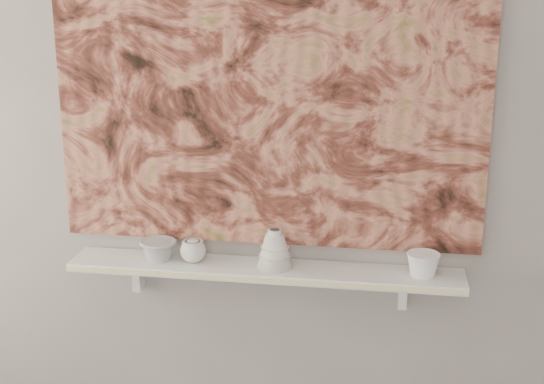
% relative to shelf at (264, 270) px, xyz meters
% --- Properties ---
extents(wall_back, '(3.60, 0.00, 3.60)m').
position_rel_shelf_xyz_m(wall_back, '(0.00, 0.09, 0.44)').
color(wall_back, gray).
rests_on(wall_back, floor).
extents(shelf, '(1.40, 0.18, 0.03)m').
position_rel_shelf_xyz_m(shelf, '(0.00, 0.00, 0.00)').
color(shelf, silver).
rests_on(shelf, wall_back).
extents(shelf_stripe, '(1.40, 0.01, 0.02)m').
position_rel_shelf_xyz_m(shelf_stripe, '(0.00, -0.09, 0.00)').
color(shelf_stripe, beige).
rests_on(shelf_stripe, shelf).
extents(bracket_left, '(0.03, 0.06, 0.12)m').
position_rel_shelf_xyz_m(bracket_left, '(-0.49, 0.06, -0.07)').
color(bracket_left, silver).
rests_on(bracket_left, wall_back).
extents(bracket_right, '(0.03, 0.06, 0.12)m').
position_rel_shelf_xyz_m(bracket_right, '(0.49, 0.06, -0.07)').
color(bracket_right, silver).
rests_on(bracket_right, wall_back).
extents(painting, '(1.50, 0.02, 1.10)m').
position_rel_shelf_xyz_m(painting, '(0.00, 0.08, 0.62)').
color(painting, brown).
rests_on(painting, wall_back).
extents(house_motif, '(0.09, 0.00, 0.08)m').
position_rel_shelf_xyz_m(house_motif, '(0.45, 0.07, 0.32)').
color(house_motif, black).
rests_on(house_motif, painting).
extents(bowl_grey, '(0.15, 0.15, 0.08)m').
position_rel_shelf_xyz_m(bowl_grey, '(-0.38, 0.00, 0.05)').
color(bowl_grey, '#9B9B98').
rests_on(bowl_grey, shelf).
extents(cup_cream, '(0.12, 0.12, 0.08)m').
position_rel_shelf_xyz_m(cup_cream, '(-0.26, 0.00, 0.06)').
color(cup_cream, beige).
rests_on(cup_cream, shelf).
extents(bell_vessel, '(0.16, 0.16, 0.14)m').
position_rel_shelf_xyz_m(bell_vessel, '(0.04, 0.00, 0.08)').
color(bell_vessel, beige).
rests_on(bell_vessel, shelf).
extents(bowl_white, '(0.15, 0.15, 0.08)m').
position_rel_shelf_xyz_m(bowl_white, '(0.55, 0.00, 0.06)').
color(bowl_white, silver).
rests_on(bowl_white, shelf).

